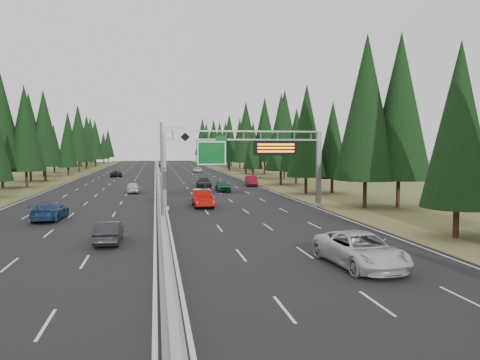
{
  "coord_description": "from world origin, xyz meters",
  "views": [
    {
      "loc": [
        -0.47,
        -11.2,
        6.17
      ],
      "look_at": [
        5.19,
        20.0,
        3.96
      ],
      "focal_mm": 35.0,
      "sensor_mm": 36.0,
      "label": 1
    }
  ],
  "objects": [
    {
      "name": "car_onc_far",
      "position": [
        -8.61,
        89.53,
        0.79
      ],
      "size": [
        2.76,
        5.27,
        1.42
      ],
      "primitive_type": "imported",
      "rotation": [
        0.0,
        0.0,
        3.22
      ],
      "color": "black",
      "rests_on": "road"
    },
    {
      "name": "shoulder_left",
      "position": [
        -17.8,
        80.0,
        0.03
      ],
      "size": [
        3.6,
        260.0,
        0.06
      ],
      "primitive_type": "cube",
      "color": "brown",
      "rests_on": "ground"
    },
    {
      "name": "hov_sign_pole",
      "position": [
        0.58,
        24.97,
        4.72
      ],
      "size": [
        2.8,
        0.5,
        8.0
      ],
      "color": "slate",
      "rests_on": "road"
    },
    {
      "name": "road",
      "position": [
        0.0,
        80.0,
        0.04
      ],
      "size": [
        32.0,
        260.0,
        0.08
      ],
      "primitive_type": "cube",
      "color": "black",
      "rests_on": "ground"
    },
    {
      "name": "car_ahead_dkgrey",
      "position": [
        6.77,
        59.65,
        0.83
      ],
      "size": [
        2.22,
        5.23,
        1.5
      ],
      "primitive_type": "imported",
      "rotation": [
        0.0,
        0.0,
        -0.02
      ],
      "color": "black",
      "rests_on": "road"
    },
    {
      "name": "tree_row_left",
      "position": [
        -22.12,
        64.53,
        9.21
      ],
      "size": [
        11.62,
        240.45,
        18.94
      ],
      "color": "black",
      "rests_on": "ground"
    },
    {
      "name": "red_pickup",
      "position": [
        4.27,
        36.8,
        1.05
      ],
      "size": [
        1.92,
        5.37,
        1.75
      ],
      "color": "black",
      "rests_on": "road"
    },
    {
      "name": "car_ahead_white",
      "position": [
        9.71,
        103.08,
        0.72
      ],
      "size": [
        2.42,
        4.72,
        1.28
      ],
      "primitive_type": "imported",
      "rotation": [
        0.0,
        0.0,
        -0.07
      ],
      "color": "silver",
      "rests_on": "road"
    },
    {
      "name": "silver_minivan",
      "position": [
        9.82,
        10.97,
        0.94
      ],
      "size": [
        3.44,
        6.46,
        1.73
      ],
      "primitive_type": "imported",
      "rotation": [
        0.0,
        0.0,
        0.09
      ],
      "color": "silver",
      "rests_on": "road"
    },
    {
      "name": "car_ahead_far",
      "position": [
        1.5,
        138.62,
        0.82
      ],
      "size": [
        1.97,
        4.45,
        1.49
      ],
      "primitive_type": "imported",
      "rotation": [
        0.0,
        0.0,
        -0.05
      ],
      "color": "black",
      "rests_on": "road"
    },
    {
      "name": "tree_row_right",
      "position": [
        22.12,
        67.28,
        9.36
      ],
      "size": [
        11.88,
        241.43,
        18.88
      ],
      "color": "black",
      "rests_on": "ground"
    },
    {
      "name": "sign_gantry",
      "position": [
        8.92,
        34.88,
        5.27
      ],
      "size": [
        16.75,
        0.98,
        7.8
      ],
      "color": "slate",
      "rests_on": "road"
    },
    {
      "name": "car_ahead_green",
      "position": [
        8.72,
        52.87,
        0.84
      ],
      "size": [
        1.82,
        4.47,
        1.52
      ],
      "primitive_type": "imported",
      "rotation": [
        0.0,
        0.0,
        -0.01
      ],
      "color": "#155D34",
      "rests_on": "road"
    },
    {
      "name": "shoulder_right",
      "position": [
        17.8,
        80.0,
        0.03
      ],
      "size": [
        3.6,
        260.0,
        0.06
      ],
      "primitive_type": "cube",
      "color": "olive",
      "rests_on": "ground"
    },
    {
      "name": "car_onc_near",
      "position": [
        -3.44,
        19.28,
        0.78
      ],
      "size": [
        1.56,
        4.3,
        1.41
      ],
      "primitive_type": "imported",
      "rotation": [
        0.0,
        0.0,
        3.12
      ],
      "color": "black",
      "rests_on": "road"
    },
    {
      "name": "car_onc_blue",
      "position": [
        -9.27,
        30.0,
        0.86
      ],
      "size": [
        2.46,
        5.48,
        1.56
      ],
      "primitive_type": "imported",
      "rotation": [
        0.0,
        0.0,
        3.09
      ],
      "color": "navy",
      "rests_on": "road"
    },
    {
      "name": "car_ahead_dkred",
      "position": [
        14.5,
        61.36,
        0.87
      ],
      "size": [
        2.16,
        4.96,
        1.59
      ],
      "primitive_type": "imported",
      "rotation": [
        0.0,
        0.0,
        -0.1
      ],
      "color": "maroon",
      "rests_on": "road"
    },
    {
      "name": "car_onc_white",
      "position": [
        -3.49,
        52.98,
        0.8
      ],
      "size": [
        1.91,
        4.32,
        1.44
      ],
      "primitive_type": "imported",
      "rotation": [
        0.0,
        0.0,
        3.19
      ],
      "color": "silver",
      "rests_on": "road"
    },
    {
      "name": "median_barrier",
      "position": [
        0.0,
        80.0,
        0.41
      ],
      "size": [
        0.7,
        260.0,
        0.85
      ],
      "color": "gray",
      "rests_on": "road"
    }
  ]
}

